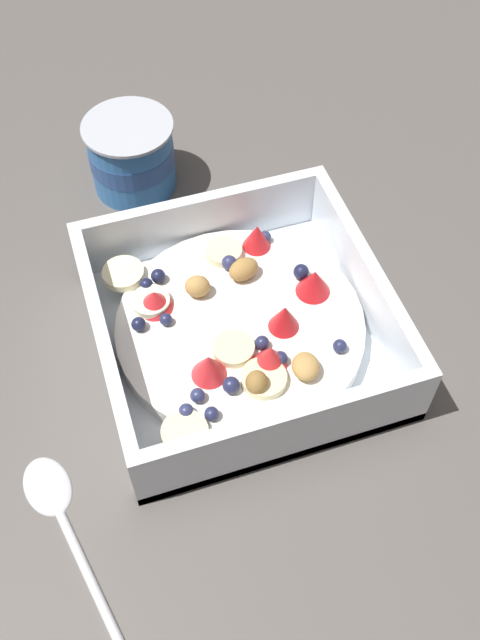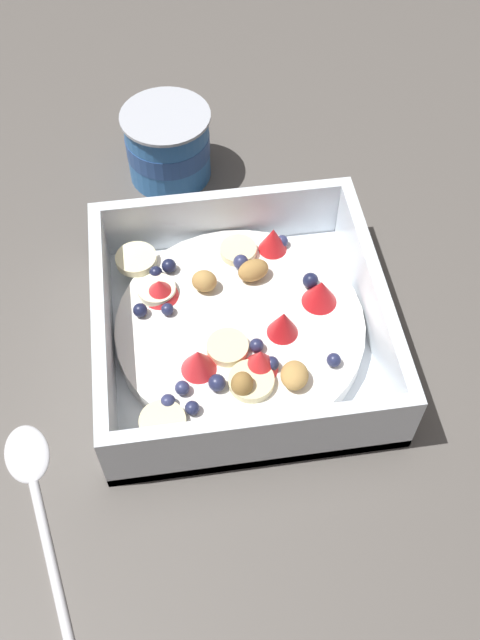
% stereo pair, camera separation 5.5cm
% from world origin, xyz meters
% --- Properties ---
extents(ground_plane, '(2.40, 2.40, 0.00)m').
position_xyz_m(ground_plane, '(0.00, 0.00, 0.00)').
color(ground_plane, '#56514C').
extents(fruit_bowl, '(0.22, 0.22, 0.06)m').
position_xyz_m(fruit_bowl, '(-0.01, 0.01, 0.02)').
color(fruit_bowl, white).
rests_on(fruit_bowl, ground).
extents(spoon, '(0.06, 0.17, 0.01)m').
position_xyz_m(spoon, '(-0.17, -0.09, 0.00)').
color(spoon, silver).
rests_on(spoon, ground).
extents(yogurt_cup, '(0.08, 0.08, 0.07)m').
position_xyz_m(yogurt_cup, '(-0.05, 0.22, 0.04)').
color(yogurt_cup, '#3370B7').
rests_on(yogurt_cup, ground).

